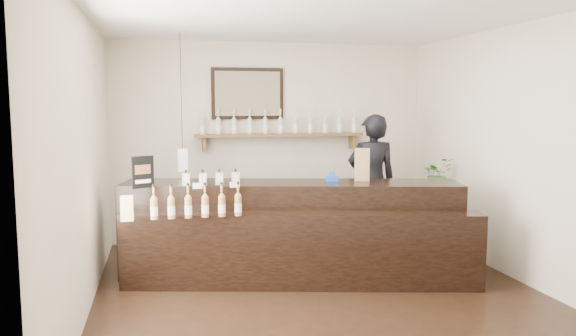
# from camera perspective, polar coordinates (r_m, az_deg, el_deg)

# --- Properties ---
(ground) EXTENTS (5.00, 5.00, 0.00)m
(ground) POSITION_cam_1_polar(r_m,az_deg,el_deg) (5.95, 3.13, -12.47)
(ground) COLOR black
(ground) RESTS_ON ground
(room_shell) EXTENTS (5.00, 5.00, 5.00)m
(room_shell) POSITION_cam_1_polar(r_m,az_deg,el_deg) (5.63, 3.24, 4.14)
(room_shell) COLOR beige
(room_shell) RESTS_ON ground
(back_wall_decor) EXTENTS (2.66, 0.96, 1.69)m
(back_wall_decor) POSITION_cam_1_polar(r_m,az_deg,el_deg) (7.91, -2.59, 5.23)
(back_wall_decor) COLOR brown
(back_wall_decor) RESTS_ON ground
(counter) EXTENTS (3.84, 1.87, 1.23)m
(counter) POSITION_cam_1_polar(r_m,az_deg,el_deg) (6.30, 0.53, -6.68)
(counter) COLOR black
(counter) RESTS_ON ground
(promo_sign) EXTENTS (0.22, 0.13, 0.34)m
(promo_sign) POSITION_cam_1_polar(r_m,az_deg,el_deg) (6.06, -14.53, -0.41)
(promo_sign) COLOR black
(promo_sign) RESTS_ON counter
(paper_bag) EXTENTS (0.20, 0.18, 0.37)m
(paper_bag) POSITION_cam_1_polar(r_m,az_deg,el_deg) (6.50, 7.52, 0.35)
(paper_bag) COLOR #A07F4D
(paper_bag) RESTS_ON counter
(tape_dispenser) EXTENTS (0.15, 0.09, 0.12)m
(tape_dispenser) POSITION_cam_1_polar(r_m,az_deg,el_deg) (6.41, 4.49, -0.96)
(tape_dispenser) COLOR #1845A9
(tape_dispenser) RESTS_ON counter
(side_cabinet) EXTENTS (0.50, 0.62, 0.80)m
(side_cabinet) POSITION_cam_1_polar(r_m,az_deg,el_deg) (7.77, 14.79, -5.09)
(side_cabinet) COLOR brown
(side_cabinet) RESTS_ON ground
(potted_plant) EXTENTS (0.44, 0.40, 0.43)m
(potted_plant) POSITION_cam_1_polar(r_m,az_deg,el_deg) (7.67, 14.92, -0.57)
(potted_plant) COLOR #3A6D2B
(potted_plant) RESTS_ON side_cabinet
(shopkeeper) EXTENTS (0.77, 0.54, 2.04)m
(shopkeeper) POSITION_cam_1_polar(r_m,az_deg,el_deg) (7.53, 8.52, -0.54)
(shopkeeper) COLOR black
(shopkeeper) RESTS_ON ground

